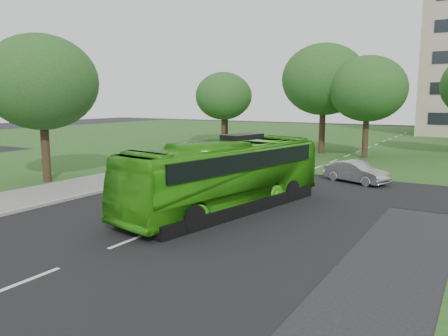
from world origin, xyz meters
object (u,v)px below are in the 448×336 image
Objects in this scene: tree_park_a at (223,96)px; tree_park_b at (324,80)px; tree_park_c at (368,89)px; tree_side_near at (41,83)px; tree_park_f at (226,96)px; sedan at (356,172)px; bus at (226,175)px.

tree_park_b reaches higher than tree_park_a.
tree_park_c reaches higher than tree_park_a.
tree_park_f is at bearing 96.87° from tree_side_near.
tree_park_a is 0.90× the size of tree_side_near.
sedan is (16.31, 9.53, -5.34)m from tree_side_near.
sedan is at bearing -63.40° from tree_park_b.
tree_park_b is at bearing 67.08° from tree_side_near.
tree_park_f is at bearing 116.41° from tree_park_a.
tree_park_c is (15.53, -2.01, 0.53)m from tree_park_a.
tree_park_c is 2.19× the size of sedan.
tree_park_f is 0.70× the size of bus.
sedan is at bearing -37.94° from tree_park_a.
tree_park_b is 24.79m from tree_side_near.
tree_side_near is (1.56, -23.47, 0.63)m from tree_park_a.
tree_park_c is at bearing 56.94° from tree_side_near.
tree_park_c is at bearing -17.55° from tree_park_b.
tree_park_b is (11.21, -0.64, 1.45)m from tree_park_a.
bus is at bearing -177.81° from sedan.
tree_side_near is 2.22× the size of sedan.
bus is (14.50, -23.68, -3.79)m from tree_park_a.
tree_park_f is at bearing 131.31° from bus.
tree_park_c is 13.24m from sedan.
tree_side_near reaches higher than tree_park_f.
bus is (3.29, -23.04, -5.24)m from tree_park_b.
bus is 2.86× the size of sedan.
tree_park_f is at bearing 69.74° from sedan.
tree_side_near is 13.67m from bus.
bus is at bearing -0.94° from tree_side_near.
tree_side_near is at bearing 141.56° from sedan.
tree_park_b is 23.85m from bus.
tree_park_f is at bearing 162.65° from tree_park_c.
tree_park_a reaches higher than sedan.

